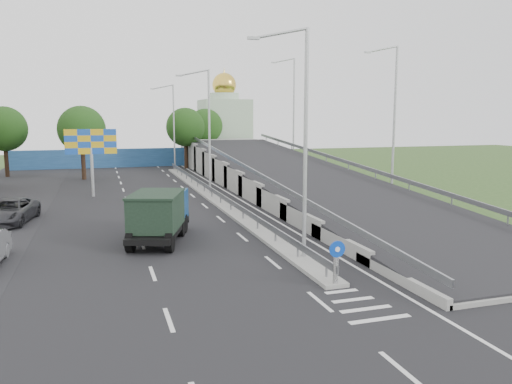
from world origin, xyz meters
name	(u,v)px	position (x,y,z in m)	size (l,w,h in m)	color
ground	(364,309)	(0.00, 0.00, 0.00)	(160.00, 160.00, 0.00)	#2D4C1E
road_surface	(182,210)	(-3.00, 20.00, 0.00)	(26.00, 90.00, 0.04)	black
median	(212,198)	(0.00, 24.00, 0.10)	(1.00, 44.00, 0.20)	gray
overpass_ramp	(300,174)	(7.50, 24.00, 1.75)	(10.00, 50.00, 3.50)	gray
median_guardrail	(212,190)	(0.00, 24.00, 0.75)	(0.09, 44.00, 0.71)	gray
sign_bollard	(336,262)	(0.00, 2.17, 1.03)	(0.64, 0.23, 1.67)	black
lamp_post_near	(302,132)	(0.11, 6.00, 5.81)	(2.74, 0.18, 10.08)	#B2B5B7
lamp_post_mid	(207,125)	(0.11, 26.00, 5.81)	(2.74, 0.18, 10.08)	#B2B5B7
lamp_post_far	(172,122)	(0.11, 46.00, 5.81)	(2.74, 0.18, 10.08)	#B2B5B7
blue_wall	(135,158)	(-4.00, 52.00, 1.20)	(30.00, 0.50, 2.40)	navy
church	(225,124)	(10.00, 60.00, 5.31)	(7.00, 7.00, 13.80)	#B2CCAD
billboard	(91,146)	(-9.00, 28.00, 4.19)	(4.00, 0.24, 5.50)	#B2B5B7
tree_left_mid	(82,130)	(-10.00, 40.00, 5.18)	(4.80, 4.80, 7.60)	black
tree_median_far	(185,127)	(2.00, 48.00, 5.18)	(4.80, 4.80, 7.60)	black
tree_left_far	(4,129)	(-18.00, 45.00, 5.18)	(4.80, 4.80, 7.60)	black
tree_ramp_far	(205,126)	(6.00, 55.00, 5.18)	(4.80, 4.80, 7.60)	black
dump_truck	(160,213)	(-5.50, 11.67, 1.48)	(3.98, 6.43, 2.67)	black
parked_car_c	(9,211)	(-13.83, 18.78, 0.75)	(2.47, 5.36, 1.49)	#2C2C30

